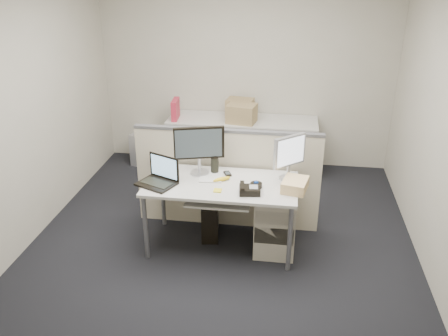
% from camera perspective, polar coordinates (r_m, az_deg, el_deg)
% --- Properties ---
extents(floor, '(4.00, 4.50, 0.01)m').
position_cam_1_polar(floor, '(5.05, -0.33, -9.28)').
color(floor, black).
rests_on(floor, ground).
extents(wall_back, '(4.00, 0.02, 2.70)m').
position_cam_1_polar(wall_back, '(6.59, 2.63, 11.79)').
color(wall_back, '#B8B09F').
rests_on(wall_back, ground).
extents(wall_front, '(4.00, 0.02, 2.70)m').
position_cam_1_polar(wall_front, '(2.47, -8.40, -11.90)').
color(wall_front, '#B8B09F').
rests_on(wall_front, ground).
extents(wall_left, '(0.02, 4.50, 2.70)m').
position_cam_1_polar(wall_left, '(5.12, -23.22, 6.04)').
color(wall_left, '#B8B09F').
rests_on(wall_left, ground).
extents(wall_right, '(0.02, 4.50, 2.70)m').
position_cam_1_polar(wall_right, '(4.60, 25.16, 3.71)').
color(wall_right, '#B8B09F').
rests_on(wall_right, ground).
extents(desk, '(1.50, 0.75, 0.73)m').
position_cam_1_polar(desk, '(4.71, -0.35, -2.50)').
color(desk, silver).
rests_on(desk, floor).
extents(keyboard_tray, '(0.62, 0.32, 0.02)m').
position_cam_1_polar(keyboard_tray, '(4.57, -0.68, -4.01)').
color(keyboard_tray, silver).
rests_on(keyboard_tray, desk).
extents(drawer_pedestal, '(0.40, 0.55, 0.65)m').
position_cam_1_polar(drawer_pedestal, '(4.87, 6.20, -6.20)').
color(drawer_pedestal, '#ABA792').
rests_on(drawer_pedestal, floor).
extents(cubicle_partition, '(2.00, 0.06, 1.10)m').
position_cam_1_polar(cubicle_partition, '(5.15, 0.40, -1.40)').
color(cubicle_partition, '#BFBA97').
rests_on(cubicle_partition, floor).
extents(back_counter, '(2.00, 0.60, 0.72)m').
position_cam_1_polar(back_counter, '(6.58, 2.18, 2.73)').
color(back_counter, '#ABA792').
rests_on(back_counter, floor).
extents(monitor_main, '(0.54, 0.32, 0.51)m').
position_cam_1_polar(monitor_main, '(4.77, -3.00, 2.09)').
color(monitor_main, black).
rests_on(monitor_main, desk).
extents(monitor_small, '(0.40, 0.39, 0.46)m').
position_cam_1_polar(monitor_small, '(4.70, 7.84, 1.18)').
color(monitor_small, '#B7B7BC').
rests_on(monitor_small, desk).
extents(laptop, '(0.43, 0.39, 0.27)m').
position_cam_1_polar(laptop, '(4.63, -8.22, -0.54)').
color(laptop, black).
rests_on(laptop, desk).
extents(trackball, '(0.12, 0.12, 0.04)m').
position_cam_1_polar(trackball, '(4.59, 3.89, -2.09)').
color(trackball, black).
rests_on(trackball, desk).
extents(desk_phone, '(0.21, 0.18, 0.06)m').
position_cam_1_polar(desk_phone, '(4.47, 3.11, -2.68)').
color(desk_phone, black).
rests_on(desk_phone, desk).
extents(paper_stack, '(0.25, 0.31, 0.01)m').
position_cam_1_polar(paper_stack, '(4.80, -1.55, -1.00)').
color(paper_stack, silver).
rests_on(paper_stack, desk).
extents(sticky_pad, '(0.08, 0.08, 0.01)m').
position_cam_1_polar(sticky_pad, '(4.52, -0.78, -2.72)').
color(sticky_pad, yellow).
rests_on(sticky_pad, desk).
extents(travel_mug, '(0.08, 0.08, 0.17)m').
position_cam_1_polar(travel_mug, '(4.85, -1.13, 0.34)').
color(travel_mug, black).
rests_on(travel_mug, desk).
extents(banana, '(0.18, 0.15, 0.04)m').
position_cam_1_polar(banana, '(4.70, -0.28, -1.35)').
color(banana, yellow).
rests_on(banana, desk).
extents(cellphone, '(0.10, 0.13, 0.01)m').
position_cam_1_polar(cellphone, '(4.85, 0.43, -0.69)').
color(cellphone, black).
rests_on(cellphone, desk).
extents(manila_folders, '(0.27, 0.32, 0.11)m').
position_cam_1_polar(manila_folders, '(4.57, 8.53, -2.02)').
color(manila_folders, '#DCBB7B').
rests_on(manila_folders, desk).
extents(keyboard, '(0.43, 0.16, 0.02)m').
position_cam_1_polar(keyboard, '(4.60, -1.22, -3.48)').
color(keyboard, black).
rests_on(keyboard, keyboard_tray).
extents(pc_tower_desk, '(0.23, 0.45, 0.40)m').
position_cam_1_polar(pc_tower_desk, '(5.12, -1.66, -6.01)').
color(pc_tower_desk, black).
rests_on(pc_tower_desk, floor).
extents(pc_tower_spare_dark, '(0.23, 0.50, 0.46)m').
position_cam_1_polar(pc_tower_spare_dark, '(6.92, -7.28, 2.52)').
color(pc_tower_spare_dark, black).
rests_on(pc_tower_spare_dark, floor).
extents(pc_tower_spare_silver, '(0.30, 0.53, 0.47)m').
position_cam_1_polar(pc_tower_spare_silver, '(7.00, -9.58, 2.67)').
color(pc_tower_spare_silver, '#B7B7BC').
rests_on(pc_tower_spare_silver, floor).
extents(cardboard_box_left, '(0.39, 0.31, 0.27)m').
position_cam_1_polar(cardboard_box_left, '(6.53, 1.93, 7.16)').
color(cardboard_box_left, olive).
rests_on(cardboard_box_left, back_counter).
extents(cardboard_box_right, '(0.41, 0.34, 0.26)m').
position_cam_1_polar(cardboard_box_right, '(6.30, 2.13, 6.49)').
color(cardboard_box_right, olive).
rests_on(cardboard_box_right, back_counter).
extents(red_binder, '(0.09, 0.31, 0.29)m').
position_cam_1_polar(red_binder, '(6.46, -5.86, 6.96)').
color(red_binder, '#B42539').
rests_on(red_binder, back_counter).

